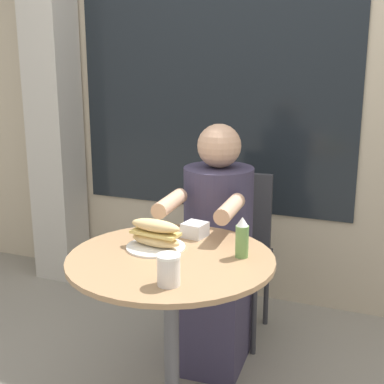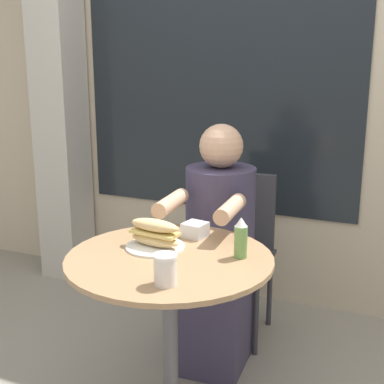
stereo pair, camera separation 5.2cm
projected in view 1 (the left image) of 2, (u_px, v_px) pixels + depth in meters
name	position (u px, v px, depth m)	size (l,w,h in m)	color
storefront_wall	(267.00, 70.00, 3.08)	(8.00, 0.09, 2.80)	#B7A88E
lattice_pillar	(53.00, 101.00, 3.45)	(0.27, 0.27, 2.40)	#B2ADA3
cafe_table	(171.00, 305.00, 2.06)	(0.79, 0.79, 0.76)	#997551
diner_chair	(236.00, 238.00, 2.90)	(0.40, 0.40, 0.87)	#333338
seated_diner	(216.00, 262.00, 2.59)	(0.36, 0.61, 1.18)	#38334C
sandwich_on_plate	(156.00, 236.00, 2.09)	(0.23, 0.23, 0.12)	white
drink_cup	(169.00, 270.00, 1.75)	(0.08, 0.08, 0.11)	silver
napkin_box	(194.00, 230.00, 2.22)	(0.10, 0.10, 0.06)	silver
condiment_bottle	(242.00, 238.00, 1.99)	(0.05, 0.05, 0.16)	#66934C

